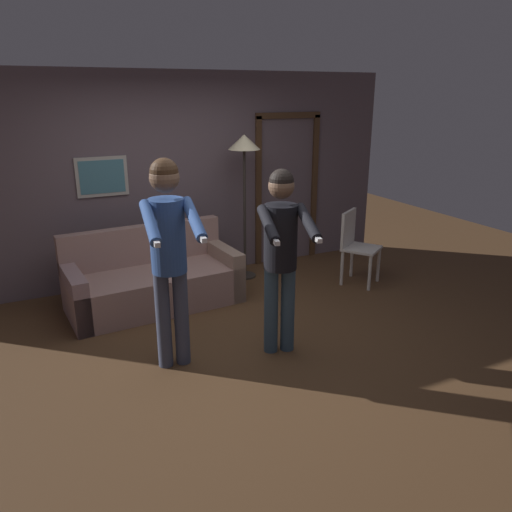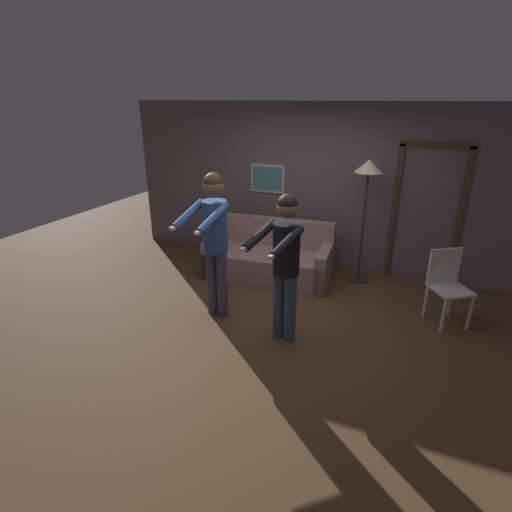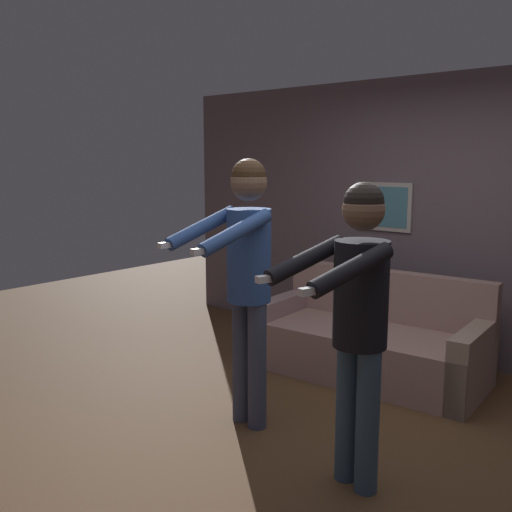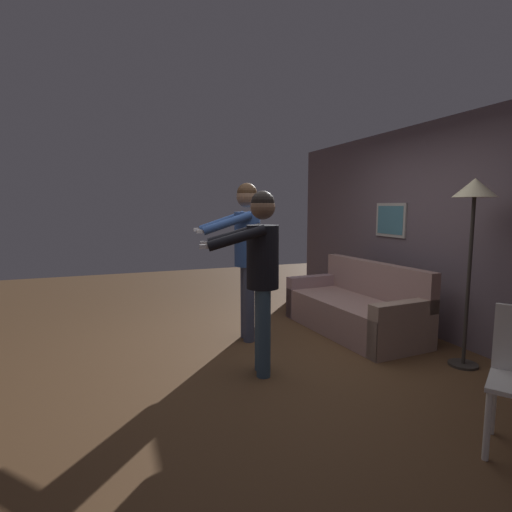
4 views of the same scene
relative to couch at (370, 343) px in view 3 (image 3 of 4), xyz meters
The scene contains 5 objects.
ground_plane 1.31m from the couch, 72.12° to the right, with size 12.00×12.00×0.00m, color brown.
back_wall_assembly 1.37m from the couch, 63.25° to the left, with size 6.40×0.10×2.60m.
couch is the anchor object (origin of this frame).
person_standing_left 1.66m from the couch, 97.57° to the right, with size 0.49×0.77×1.85m.
person_standing_right 1.93m from the couch, 63.82° to the right, with size 0.54×0.75×1.72m.
Camera 3 is at (1.91, -3.01, 1.83)m, focal length 40.00 mm.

